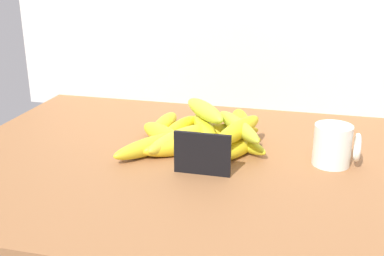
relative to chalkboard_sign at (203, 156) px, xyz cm
name	(u,v)px	position (x,y,z in cm)	size (l,w,h in cm)	color
counter_top	(209,167)	(-0.12, 6.59, -5.36)	(110.00, 76.00, 3.00)	#935F38
chalkboard_sign	(203,156)	(0.00, 0.00, 0.00)	(11.00, 1.80, 8.40)	black
coffee_mug	(334,145)	(24.36, 10.78, 0.30)	(9.00, 7.50, 8.31)	white
banana_0	(154,145)	(-12.31, 7.52, -1.92)	(20.12, 3.87, 3.87)	yellow
banana_1	(205,129)	(-3.97, 19.54, -1.77)	(19.76, 4.17, 4.17)	yellow
banana_2	(164,125)	(-14.11, 20.45, -1.94)	(15.72, 3.84, 3.84)	yellow
banana_3	(237,149)	(4.98, 9.98, -2.14)	(16.24, 3.44, 3.44)	yellow
banana_4	(241,123)	(3.53, 25.24, -1.67)	(17.74, 4.38, 4.38)	yellow
banana_5	(181,139)	(-7.53, 11.73, -1.66)	(19.70, 4.39, 4.39)	gold
banana_6	(179,147)	(-7.04, 7.93, -2.03)	(16.14, 3.65, 3.65)	yellow
banana_7	(236,139)	(4.00, 15.75, -2.10)	(19.62, 3.51, 3.51)	yellow
banana_8	(163,135)	(-12.00, 13.06, -1.72)	(15.52, 4.28, 4.28)	yellow
banana_9	(179,128)	(-9.94, 19.10, -2.04)	(16.74, 3.63, 3.63)	yellow
banana_10	(220,132)	(-0.37, 19.32, -2.05)	(17.59, 3.61, 3.61)	yellow
banana_11	(238,126)	(4.54, 14.36, 1.36)	(19.83, 3.40, 3.40)	gold
banana_12	(205,110)	(-4.30, 20.81, 2.27)	(16.94, 3.92, 3.92)	#B1C633
banana_13	(237,131)	(4.81, 11.45, 1.43)	(19.73, 3.70, 3.70)	yellow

